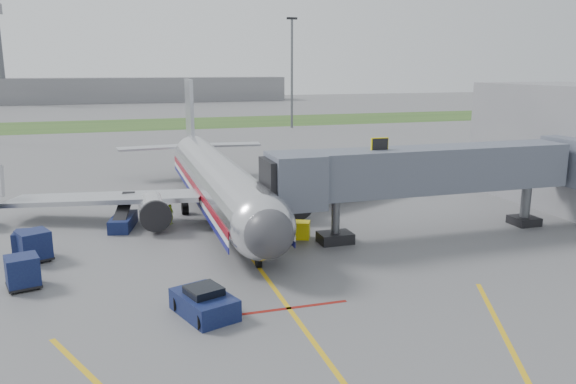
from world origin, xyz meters
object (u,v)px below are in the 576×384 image
object	(u,v)px
pushback_tug	(204,303)
ramp_worker	(171,214)
belt_loader	(123,221)
airliner	(217,180)

from	to	relation	value
pushback_tug	ramp_worker	world-z (taller)	ramp_worker
belt_loader	airliner	bearing A→B (deg)	18.38
airliner	pushback_tug	distance (m)	19.28
belt_loader	pushback_tug	bearing A→B (deg)	-78.35
belt_loader	ramp_worker	xyz separation A→B (m)	(3.42, 0.08, 0.21)
pushback_tug	ramp_worker	bearing A→B (deg)	89.80
airliner	belt_loader	xyz separation A→B (m)	(-7.36, -2.45, -2.11)
airliner	belt_loader	bearing A→B (deg)	-161.62
pushback_tug	ramp_worker	xyz separation A→B (m)	(0.06, 16.38, 0.16)
pushback_tug	belt_loader	xyz separation A→B (m)	(-3.36, 16.30, -0.05)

